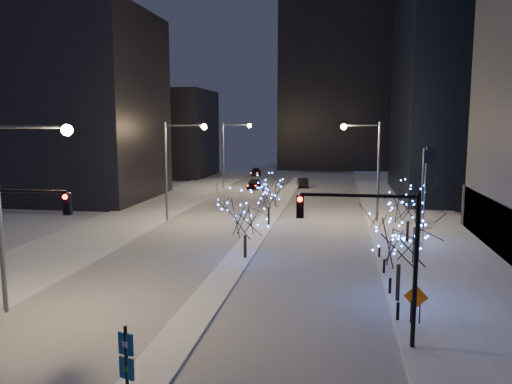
% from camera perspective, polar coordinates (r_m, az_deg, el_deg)
% --- Properties ---
extents(ground, '(160.00, 160.00, 0.00)m').
position_cam_1_polar(ground, '(23.97, -9.14, -16.60)').
color(ground, silver).
rests_on(ground, ground).
extents(road, '(20.00, 130.00, 0.02)m').
position_cam_1_polar(road, '(56.95, 2.16, -2.14)').
color(road, '#A2A7B1').
rests_on(road, ground).
extents(median, '(2.00, 80.00, 0.15)m').
position_cam_1_polar(median, '(52.06, 1.45, -3.01)').
color(median, white).
rests_on(median, ground).
extents(east_sidewalk, '(10.00, 90.00, 0.15)m').
position_cam_1_polar(east_sidewalk, '(42.52, 19.99, -5.96)').
color(east_sidewalk, white).
rests_on(east_sidewalk, ground).
extents(west_sidewalk, '(8.00, 90.00, 0.15)m').
position_cam_1_polar(west_sidewalk, '(46.85, -17.63, -4.61)').
color(west_sidewalk, white).
rests_on(west_sidewalk, ground).
extents(filler_west_near, '(22.00, 18.00, 24.00)m').
position_cam_1_polar(filler_west_near, '(70.12, -20.85, 9.07)').
color(filler_west_near, black).
rests_on(filler_west_near, ground).
extents(filler_west_far, '(18.00, 16.00, 16.00)m').
position_cam_1_polar(filler_west_far, '(96.52, -10.64, 6.60)').
color(filler_west_far, black).
rests_on(filler_west_far, ground).
extents(horizon_block, '(24.00, 14.00, 42.00)m').
position_cam_1_polar(horizon_block, '(113.18, 9.14, 13.39)').
color(horizon_block, black).
rests_on(horizon_block, ground).
extents(street_lamp_w_near, '(4.40, 0.56, 10.00)m').
position_cam_1_polar(street_lamp_w_near, '(27.98, -25.70, 0.13)').
color(street_lamp_w_near, '#595E66').
rests_on(street_lamp_w_near, ground).
extents(street_lamp_w_mid, '(4.40, 0.56, 10.00)m').
position_cam_1_polar(street_lamp_w_mid, '(50.39, -9.15, 3.90)').
color(street_lamp_w_mid, '#595E66').
rests_on(street_lamp_w_mid, ground).
extents(street_lamp_w_far, '(4.40, 0.56, 10.00)m').
position_cam_1_polar(street_lamp_w_far, '(74.47, -2.98, 5.23)').
color(street_lamp_w_far, '#595E66').
rests_on(street_lamp_w_far, ground).
extents(street_lamp_east, '(3.90, 0.56, 10.00)m').
position_cam_1_polar(street_lamp_east, '(50.83, 12.83, 3.78)').
color(street_lamp_east, '#595E66').
rests_on(street_lamp_east, ground).
extents(traffic_signal_west, '(5.26, 0.43, 7.00)m').
position_cam_1_polar(traffic_signal_west, '(26.36, -27.09, -4.22)').
color(traffic_signal_west, black).
rests_on(traffic_signal_west, ground).
extents(traffic_signal_east, '(5.26, 0.43, 7.00)m').
position_cam_1_polar(traffic_signal_east, '(22.29, 13.91, -5.66)').
color(traffic_signal_east, black).
rests_on(traffic_signal_east, ground).
extents(flagpoles, '(1.35, 2.60, 8.00)m').
position_cam_1_polar(flagpoles, '(38.72, 18.66, -0.11)').
color(flagpoles, silver).
rests_on(flagpoles, east_sidewalk).
extents(bollards, '(0.16, 12.16, 0.90)m').
position_cam_1_polar(bollards, '(32.15, 14.73, -9.19)').
color(bollards, black).
rests_on(bollards, east_sidewalk).
extents(car_near, '(1.77, 4.35, 1.48)m').
position_cam_1_polar(car_near, '(76.01, -0.25, 0.94)').
color(car_near, black).
rests_on(car_near, ground).
extents(car_mid, '(2.20, 4.61, 1.46)m').
position_cam_1_polar(car_mid, '(78.33, 5.32, 1.10)').
color(car_mid, black).
rests_on(car_mid, ground).
extents(car_far, '(2.63, 4.90, 1.35)m').
position_cam_1_polar(car_far, '(95.08, -0.01, 2.29)').
color(car_far, black).
rests_on(car_far, ground).
extents(holiday_tree_median_near, '(5.17, 5.17, 5.29)m').
position_cam_1_polar(holiday_tree_median_near, '(36.07, -1.27, -2.40)').
color(holiday_tree_median_near, black).
rests_on(holiday_tree_median_near, median).
extents(holiday_tree_median_far, '(3.93, 3.93, 4.84)m').
position_cam_1_polar(holiday_tree_median_far, '(48.02, 1.46, -0.06)').
color(holiday_tree_median_far, black).
rests_on(holiday_tree_median_far, median).
extents(holiday_tree_plaza_near, '(4.25, 4.25, 5.46)m').
position_cam_1_polar(holiday_tree_plaza_near, '(28.36, 16.11, -4.96)').
color(holiday_tree_plaza_near, black).
rests_on(holiday_tree_plaza_near, east_sidewalk).
extents(holiday_tree_plaza_far, '(4.71, 4.71, 5.20)m').
position_cam_1_polar(holiday_tree_plaza_far, '(42.78, 17.06, -1.15)').
color(holiday_tree_plaza_far, black).
rests_on(holiday_tree_plaza_far, east_sidewalk).
extents(wayfinding_sign, '(0.58, 0.25, 3.30)m').
position_cam_1_polar(wayfinding_sign, '(17.94, -14.59, -18.38)').
color(wayfinding_sign, black).
rests_on(wayfinding_sign, ground).
extents(construction_sign, '(1.16, 0.26, 1.94)m').
position_cam_1_polar(construction_sign, '(26.06, 17.79, -11.71)').
color(construction_sign, black).
rests_on(construction_sign, east_sidewalk).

